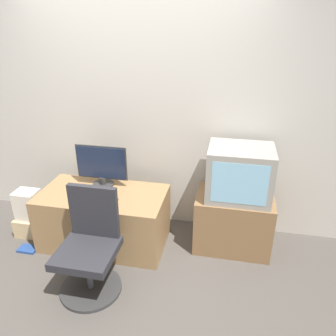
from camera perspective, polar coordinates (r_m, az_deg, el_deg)
name	(u,v)px	position (r m, az deg, el deg)	size (l,w,h in m)	color
ground_plane	(102,300)	(3.01, -11.43, -21.59)	(12.00, 12.00, 0.00)	#4C4742
wall_back	(140,108)	(3.45, -4.89, 10.30)	(4.40, 0.05, 2.60)	beige
desk	(104,218)	(3.45, -11.02, -8.54)	(1.25, 0.66, 0.57)	#937047
side_stand	(233,221)	(3.40, 11.23, -9.08)	(0.75, 0.50, 0.57)	olive
main_monitor	(102,166)	(3.37, -11.47, 0.33)	(0.53, 0.22, 0.43)	#2D2D2D
keyboard	(92,195)	(3.27, -13.08, -4.68)	(0.37, 0.10, 0.01)	#2D2D2D
mouse	(115,199)	(3.16, -9.18, -5.31)	(0.07, 0.03, 0.03)	#4C4C51
crt_tv	(240,173)	(3.14, 12.35, -0.86)	(0.60, 0.48, 0.50)	gray
office_chair	(90,250)	(2.90, -13.44, -13.71)	(0.53, 0.53, 0.91)	#333333
cardboard_box_lower	(32,225)	(3.90, -22.59, -9.17)	(0.29, 0.25, 0.20)	#D1B27F
cardboard_box_upper	(28,205)	(3.77, -23.23, -5.89)	(0.23, 0.20, 0.31)	beige
book	(28,249)	(3.71, -23.19, -12.83)	(0.19, 0.12, 0.02)	navy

